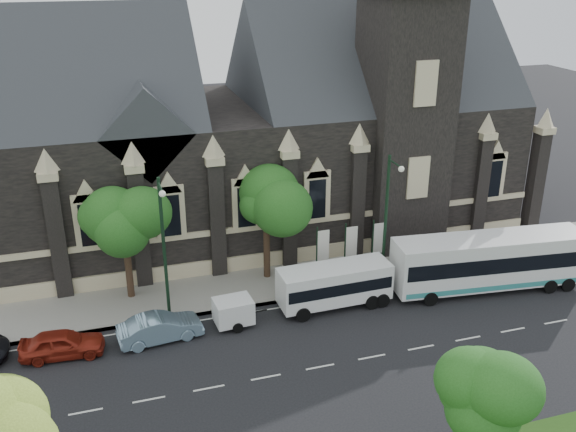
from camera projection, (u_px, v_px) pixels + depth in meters
name	position (u px, v px, depth m)	size (l,w,h in m)	color
ground	(266.00, 377.00, 32.96)	(160.00, 160.00, 0.00)	black
sidewalk	(227.00, 290.00, 41.30)	(80.00, 5.00, 0.15)	gray
museum	(263.00, 128.00, 47.78)	(40.00, 17.70, 29.90)	black
tree_park_east	(481.00, 392.00, 24.67)	(3.40, 3.40, 6.28)	black
tree_walk_right	(268.00, 196.00, 41.05)	(4.08, 4.08, 7.80)	black
tree_walk_left	(126.00, 213.00, 38.60)	(3.91, 3.91, 7.64)	black
street_lamp_near	(387.00, 215.00, 40.00)	(0.36, 1.88, 9.00)	black
street_lamp_mid	(164.00, 243.00, 36.15)	(0.36, 1.88, 9.00)	black
banner_flag_left	(321.00, 249.00, 41.71)	(0.90, 0.10, 4.00)	black
banner_flag_center	(349.00, 245.00, 42.26)	(0.90, 0.10, 4.00)	black
banner_flag_right	(377.00, 241.00, 42.81)	(0.90, 0.10, 4.00)	black
tour_coach	(489.00, 261.00, 40.92)	(12.87, 4.03, 3.69)	silver
shuttle_bus	(335.00, 283.00, 39.07)	(7.05, 2.62, 2.70)	white
box_trailer	(233.00, 311.00, 37.21)	(3.24, 1.91, 1.70)	silver
sedan	(160.00, 328.00, 35.88)	(1.65, 4.74, 1.56)	#7FA0B8
car_far_red	(62.00, 344.00, 34.46)	(1.79, 4.46, 1.52)	maroon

